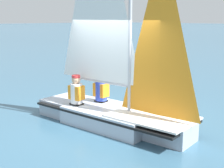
{
  "coord_description": "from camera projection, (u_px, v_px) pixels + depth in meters",
  "views": [
    {
      "loc": [
        5.12,
        -5.04,
        2.55
      ],
      "look_at": [
        0.0,
        0.0,
        1.02
      ],
      "focal_mm": 50.0,
      "sensor_mm": 36.0,
      "label": 1
    }
  ],
  "objects": [
    {
      "name": "ground_plane",
      "position": [
        112.0,
        125.0,
        7.56
      ],
      "size": [
        260.0,
        260.0,
        0.0
      ],
      "primitive_type": "plane",
      "color": "#38607A"
    },
    {
      "name": "sailor_crew",
      "position": [
        77.0,
        96.0,
        7.76
      ],
      "size": [
        0.37,
        0.33,
        1.16
      ],
      "rotation": [
        0.0,
        0.0,
        0.11
      ],
      "color": "black",
      "rests_on": "ground_plane"
    },
    {
      "name": "sailboat_main",
      "position": [
        112.0,
        90.0,
        7.38
      ],
      "size": [
        4.22,
        1.8,
        5.88
      ],
      "rotation": [
        0.0,
        0.0,
        0.11
      ],
      "color": "#B2BCCC",
      "rests_on": "ground_plane"
    },
    {
      "name": "sailor_helm",
      "position": [
        101.0,
        94.0,
        8.04
      ],
      "size": [
        0.37,
        0.33,
        1.16
      ],
      "rotation": [
        0.0,
        0.0,
        0.11
      ],
      "color": "black",
      "rests_on": "ground_plane"
    }
  ]
}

